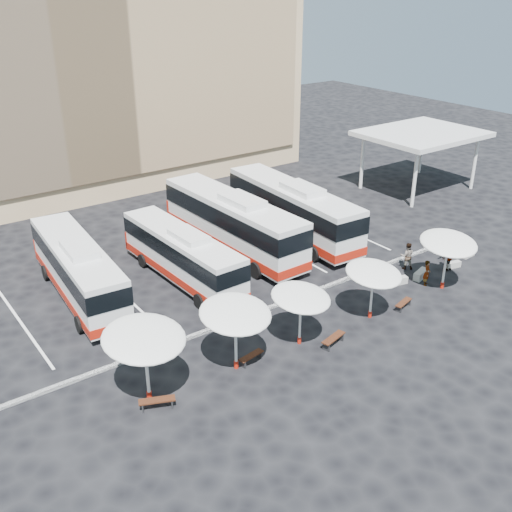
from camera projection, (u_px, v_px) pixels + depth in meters
ground at (273, 313)px, 34.28m from camera, size 120.00×120.00×0.00m
sandstone_building at (53, 37)px, 52.24m from camera, size 42.00×18.25×29.60m
service_canopy at (422, 135)px, 52.29m from camera, size 10.00×8.00×5.20m
curb_divider at (267, 308)px, 34.61m from camera, size 34.00×0.25×0.15m
bay_lines at (200, 264)px, 40.13m from camera, size 24.15×12.00×0.01m
bus_0 at (78, 268)px, 35.21m from camera, size 3.41×11.91×3.73m
bus_1 at (182, 254)px, 37.30m from camera, size 2.86×11.17×3.52m
bus_2 at (233, 221)px, 41.27m from camera, size 3.40×13.39×4.23m
bus_3 at (293, 208)px, 43.60m from camera, size 3.56×13.31×4.18m
sunshade_0 at (144, 339)px, 25.91m from camera, size 4.56×4.60×3.85m
sunshade_1 at (235, 314)px, 28.18m from camera, size 3.78×3.82×3.62m
sunshade_2 at (301, 298)px, 30.31m from camera, size 4.05×4.07×3.22m
sunshade_3 at (374, 273)px, 32.69m from camera, size 3.52×3.56×3.26m
sunshade_4 at (448, 243)px, 35.75m from camera, size 4.32×4.35×3.56m
wood_bench_0 at (157, 402)px, 26.57m from camera, size 1.66×1.04×0.50m
wood_bench_1 at (251, 357)px, 29.77m from camera, size 1.48×0.62×0.44m
wood_bench_2 at (333, 339)px, 31.14m from camera, size 1.68×0.81×0.50m
wood_bench_3 at (403, 303)px, 34.62m from camera, size 1.46×0.71×0.43m
conc_bench_0 at (398, 281)px, 37.41m from camera, size 1.26×0.67×0.45m
conc_bench_1 at (421, 274)px, 38.16m from camera, size 1.40×0.80×0.50m
conc_bench_2 at (453, 265)px, 39.55m from camera, size 1.12×0.57×0.40m
conc_bench_3 at (468, 254)px, 41.05m from camera, size 1.09×0.40×0.40m
passenger_0 at (427, 273)px, 37.07m from camera, size 0.72×0.68×1.66m
passenger_1 at (408, 256)px, 39.09m from camera, size 1.13×1.10×1.83m
passenger_2 at (449, 257)px, 38.93m from camera, size 1.11×0.58×1.81m
passenger_3 at (449, 247)px, 40.29m from camera, size 1.28×0.85×1.84m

